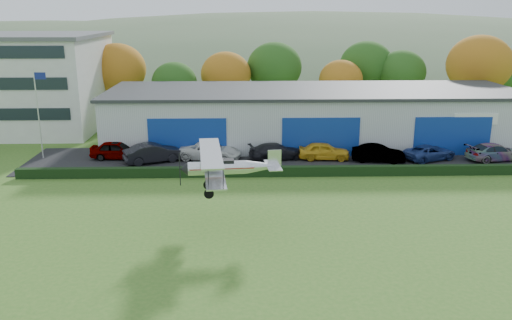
{
  "coord_description": "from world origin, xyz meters",
  "views": [
    {
      "loc": [
        -2.1,
        -24.02,
        12.85
      ],
      "look_at": [
        -1.17,
        10.16,
        3.09
      ],
      "focal_mm": 36.91,
      "sensor_mm": 36.0,
      "label": 1
    }
  ],
  "objects_px": {
    "car_0": "(117,150)",
    "car_2": "(210,151)",
    "car_1": "(153,153)",
    "car_4": "(324,151)",
    "car_7": "(495,152)",
    "car_5": "(378,153)",
    "car_3": "(276,151)",
    "hangar": "(312,115)",
    "flagpole": "(39,106)",
    "biplane": "(226,166)",
    "car_6": "(430,152)",
    "office_block": "(8,82)"
  },
  "relations": [
    {
      "from": "car_6",
      "to": "car_5",
      "type": "bearing_deg",
      "value": 73.1
    },
    {
      "from": "office_block",
      "to": "biplane",
      "type": "bearing_deg",
      "value": -48.93
    },
    {
      "from": "car_2",
      "to": "car_5",
      "type": "relative_size",
      "value": 1.19
    },
    {
      "from": "car_4",
      "to": "car_6",
      "type": "height_order",
      "value": "car_4"
    },
    {
      "from": "car_1",
      "to": "car_2",
      "type": "bearing_deg",
      "value": -105.32
    },
    {
      "from": "hangar",
      "to": "car_3",
      "type": "distance_m",
      "value": 8.23
    },
    {
      "from": "car_2",
      "to": "car_3",
      "type": "xyz_separation_m",
      "value": [
        5.88,
        -0.05,
        -0.05
      ]
    },
    {
      "from": "biplane",
      "to": "car_6",
      "type": "bearing_deg",
      "value": 33.36
    },
    {
      "from": "car_0",
      "to": "car_2",
      "type": "relative_size",
      "value": 0.86
    },
    {
      "from": "hangar",
      "to": "car_4",
      "type": "relative_size",
      "value": 9.02
    },
    {
      "from": "car_0",
      "to": "biplane",
      "type": "distance_m",
      "value": 18.51
    },
    {
      "from": "car_1",
      "to": "car_5",
      "type": "distance_m",
      "value": 19.62
    },
    {
      "from": "car_0",
      "to": "office_block",
      "type": "bearing_deg",
      "value": 51.06
    },
    {
      "from": "car_2",
      "to": "biplane",
      "type": "relative_size",
      "value": 0.77
    },
    {
      "from": "car_4",
      "to": "car_7",
      "type": "bearing_deg",
      "value": -88.89
    },
    {
      "from": "car_1",
      "to": "car_2",
      "type": "xyz_separation_m",
      "value": [
        4.9,
        0.77,
        -0.08
      ]
    },
    {
      "from": "car_3",
      "to": "car_6",
      "type": "height_order",
      "value": "car_3"
    },
    {
      "from": "car_2",
      "to": "car_6",
      "type": "relative_size",
      "value": 1.14
    },
    {
      "from": "flagpole",
      "to": "car_2",
      "type": "height_order",
      "value": "flagpole"
    },
    {
      "from": "car_0",
      "to": "car_5",
      "type": "distance_m",
      "value": 23.1
    },
    {
      "from": "car_4",
      "to": "car_5",
      "type": "distance_m",
      "value": 4.71
    },
    {
      "from": "car_0",
      "to": "biplane",
      "type": "bearing_deg",
      "value": -142.86
    },
    {
      "from": "office_block",
      "to": "car_1",
      "type": "xyz_separation_m",
      "value": [
        18.17,
        -14.66,
        -4.32
      ]
    },
    {
      "from": "car_2",
      "to": "car_4",
      "type": "xyz_separation_m",
      "value": [
        10.1,
        -0.24,
        0.01
      ]
    },
    {
      "from": "office_block",
      "to": "car_6",
      "type": "distance_m",
      "value": 45.15
    },
    {
      "from": "car_3",
      "to": "office_block",
      "type": "bearing_deg",
      "value": 52.46
    },
    {
      "from": "flagpole",
      "to": "car_3",
      "type": "distance_m",
      "value": 21.24
    },
    {
      "from": "office_block",
      "to": "car_2",
      "type": "distance_m",
      "value": 27.28
    },
    {
      "from": "car_3",
      "to": "car_5",
      "type": "distance_m",
      "value": 8.92
    },
    {
      "from": "car_7",
      "to": "car_6",
      "type": "bearing_deg",
      "value": 75.62
    },
    {
      "from": "hangar",
      "to": "car_0",
      "type": "height_order",
      "value": "hangar"
    },
    {
      "from": "car_7",
      "to": "hangar",
      "type": "bearing_deg",
      "value": 51.32
    },
    {
      "from": "car_3",
      "to": "car_2",
      "type": "bearing_deg",
      "value": 77.72
    },
    {
      "from": "car_6",
      "to": "office_block",
      "type": "bearing_deg",
      "value": 48.29
    },
    {
      "from": "hangar",
      "to": "car_0",
      "type": "xyz_separation_m",
      "value": [
        -18.25,
        -6.39,
        -1.81
      ]
    },
    {
      "from": "car_1",
      "to": "car_5",
      "type": "xyz_separation_m",
      "value": [
        19.62,
        -0.37,
        -0.09
      ]
    },
    {
      "from": "flagpole",
      "to": "biplane",
      "type": "bearing_deg",
      "value": -42.87
    },
    {
      "from": "car_5",
      "to": "car_7",
      "type": "height_order",
      "value": "car_5"
    },
    {
      "from": "car_1",
      "to": "car_7",
      "type": "xyz_separation_m",
      "value": [
        30.04,
        -0.17,
        -0.09
      ]
    },
    {
      "from": "car_0",
      "to": "car_6",
      "type": "xyz_separation_m",
      "value": [
        27.76,
        -1.13,
        -0.13
      ]
    },
    {
      "from": "car_4",
      "to": "car_5",
      "type": "relative_size",
      "value": 0.99
    },
    {
      "from": "car_1",
      "to": "car_3",
      "type": "distance_m",
      "value": 10.8
    },
    {
      "from": "car_5",
      "to": "biplane",
      "type": "distance_m",
      "value": 18.94
    },
    {
      "from": "car_0",
      "to": "car_6",
      "type": "bearing_deg",
      "value": -88.99
    },
    {
      "from": "biplane",
      "to": "car_7",
      "type": "bearing_deg",
      "value": 25.33
    },
    {
      "from": "hangar",
      "to": "car_6",
      "type": "height_order",
      "value": "hangar"
    },
    {
      "from": "car_6",
      "to": "car_7",
      "type": "xyz_separation_m",
      "value": [
        5.7,
        -0.28,
        0.08
      ]
    },
    {
      "from": "car_4",
      "to": "car_6",
      "type": "distance_m",
      "value": 9.35
    },
    {
      "from": "car_2",
      "to": "hangar",
      "type": "bearing_deg",
      "value": -43.15
    },
    {
      "from": "hangar",
      "to": "biplane",
      "type": "xyz_separation_m",
      "value": [
        -8.08,
        -21.58,
        1.12
      ]
    }
  ]
}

